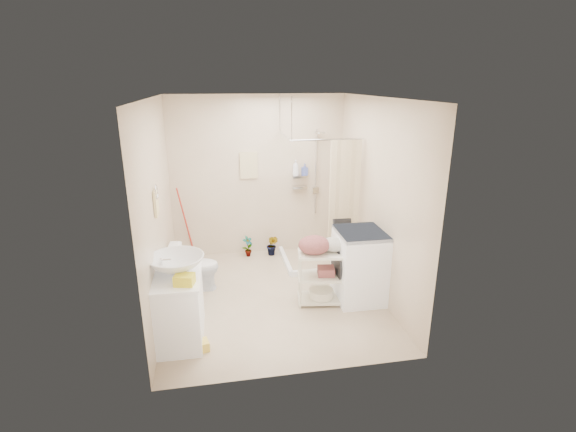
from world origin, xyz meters
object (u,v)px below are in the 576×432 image
vanity (180,306)px  toilet (195,267)px  washing_machine (361,265)px  laundry_rack (322,273)px

vanity → toilet: size_ratio=1.36×
vanity → washing_machine: washing_machine is taller
vanity → laundry_rack: (1.76, 0.48, 0.02)m
toilet → washing_machine: bearing=-102.7°
toilet → washing_machine: (2.18, -0.66, 0.14)m
washing_machine → laundry_rack: size_ratio=1.13×
toilet → laundry_rack: size_ratio=0.79×
laundry_rack → washing_machine: bearing=10.3°
vanity → toilet: bearing=85.0°
toilet → laundry_rack: bearing=-108.2°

